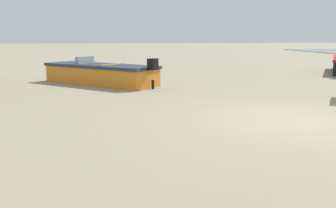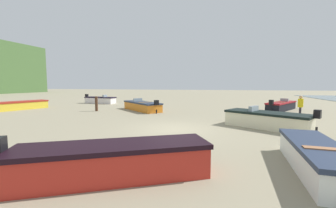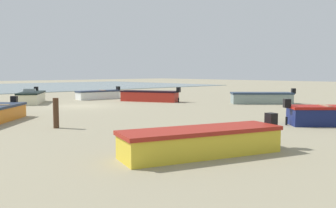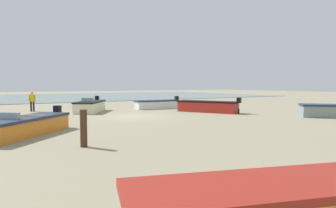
% 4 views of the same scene
% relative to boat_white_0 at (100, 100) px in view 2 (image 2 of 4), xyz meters
% --- Properties ---
extents(ground_plane, '(160.00, 160.00, 0.00)m').
position_rel_boat_white_0_xyz_m(ground_plane, '(-12.88, -12.16, -0.42)').
color(ground_plane, gray).
extents(boat_white_0, '(1.67, 4.23, 1.14)m').
position_rel_boat_white_0_xyz_m(boat_white_0, '(0.00, 0.00, 0.00)').
color(boat_white_0, white).
rests_on(boat_white_0, ground).
extents(boat_black_1, '(4.81, 3.59, 1.10)m').
position_rel_boat_white_0_xyz_m(boat_black_1, '(-2.48, -20.03, -0.02)').
color(boat_black_1, black).
rests_on(boat_black_1, ground).
extents(boat_red_2, '(3.31, 4.91, 1.21)m').
position_rel_boat_white_0_xyz_m(boat_red_2, '(-19.08, -11.92, 0.03)').
color(boat_red_2, red).
rests_on(boat_red_2, ground).
extents(boat_orange_3, '(4.50, 4.69, 1.10)m').
position_rel_boat_white_0_xyz_m(boat_orange_3, '(-5.49, -7.59, -0.02)').
color(boat_orange_3, orange).
rests_on(boat_orange_3, ground).
extents(boat_cream_5, '(3.63, 4.51, 1.20)m').
position_rel_boat_white_0_xyz_m(boat_cream_5, '(-11.34, -17.04, 0.03)').
color(boat_cream_5, beige).
rests_on(boat_cream_5, ground).
extents(boat_white_6, '(4.25, 1.48, 1.10)m').
position_rel_boat_white_0_xyz_m(boat_white_6, '(-17.43, -17.11, -0.02)').
color(boat_white_6, white).
rests_on(boat_white_6, ground).
extents(boat_yellow_8, '(5.17, 2.82, 1.12)m').
position_rel_boat_white_0_xyz_m(boat_yellow_8, '(-7.74, 3.90, -0.02)').
color(boat_yellow_8, gold).
rests_on(boat_yellow_8, ground).
extents(mooring_post_near_water, '(0.24, 0.24, 1.31)m').
position_rel_boat_white_0_xyz_m(mooring_post_near_water, '(-6.96, -3.83, 0.23)').
color(mooring_post_near_water, '#472D1E').
rests_on(mooring_post_near_water, ground).
extents(beach_walker_foreground, '(0.53, 0.44, 1.62)m').
position_rel_boat_white_0_xyz_m(beach_walker_foreground, '(-7.49, -19.94, 0.53)').
color(beach_walker_foreground, '#252229').
rests_on(beach_walker_foreground, ground).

